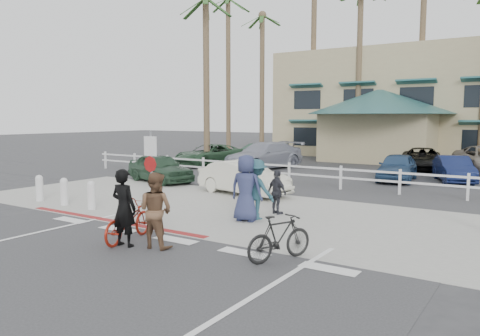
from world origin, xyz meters
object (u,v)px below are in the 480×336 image
Objects in this scene: bike_red at (128,221)px; bike_black at (280,238)px; sign_post at (151,170)px; car_red_compact at (160,168)px; car_white_sedan at (244,178)px.

bike_red is 1.13× the size of bike_black.
car_red_compact is (-5.15, 5.89, -0.79)m from sign_post.
car_white_sedan is 1.03× the size of car_red_compact.
car_red_compact is at bearing -12.17° from bike_black.
sign_post is at bearing -123.74° from car_red_compact.
sign_post is 2.80m from bike_red.
car_red_compact reaches higher than bike_black.
car_white_sedan reaches higher than bike_black.
sign_post is 7.86m from car_red_compact.
car_red_compact reaches higher than bike_red.
car_red_compact is (-5.13, 0.81, 0.01)m from car_white_sedan.
car_white_sedan is at bearing -91.36° from bike_red.
car_white_sedan is at bearing 90.18° from sign_post.
bike_black is 8.49m from car_white_sedan.
car_red_compact is at bearing 131.17° from sign_post.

